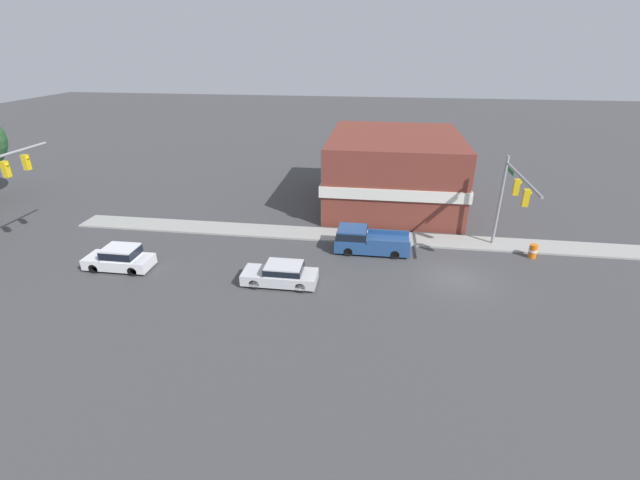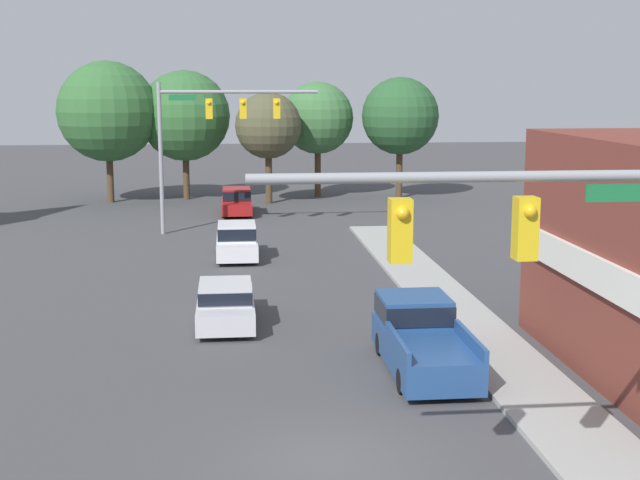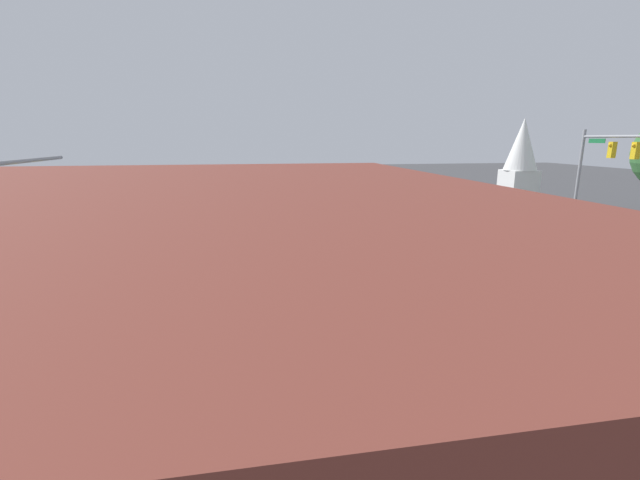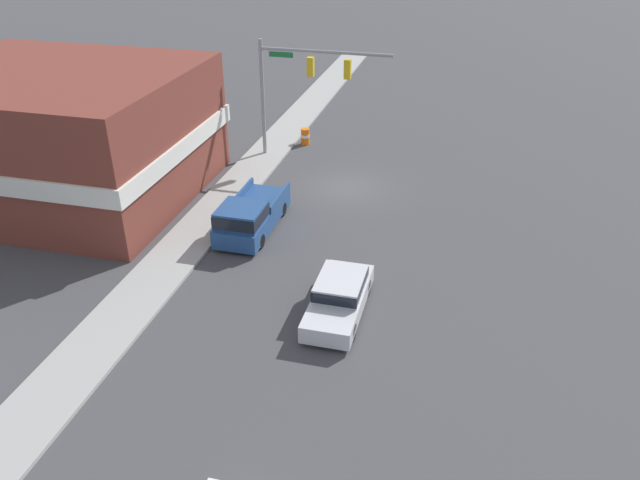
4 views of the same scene
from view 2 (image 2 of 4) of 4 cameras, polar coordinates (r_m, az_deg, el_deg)
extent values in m
plane|color=#424244|center=(19.39, 0.57, -13.94)|extent=(200.00, 200.00, 0.00)
cube|color=#9E9E99|center=(20.73, 16.82, -12.54)|extent=(2.40, 60.00, 0.14)
cylinder|color=gray|center=(14.75, 9.99, 4.00)|extent=(7.52, 0.18, 0.18)
cube|color=gold|center=(15.12, 13.01, 0.73)|extent=(0.36, 0.36, 1.05)
sphere|color=yellow|center=(14.89, 13.30, 1.80)|extent=(0.22, 0.22, 0.22)
cube|color=gold|center=(14.58, 5.15, 0.61)|extent=(0.36, 0.36, 1.05)
sphere|color=yellow|center=(14.34, 5.32, 1.72)|extent=(0.22, 0.22, 0.22)
cube|color=#196B38|center=(15.67, 19.01, 2.89)|extent=(1.40, 0.04, 0.30)
cylinder|color=gray|center=(47.32, -10.15, 5.12)|extent=(0.22, 0.22, 7.92)
cylinder|color=gray|center=(47.03, -5.21, 9.43)|extent=(8.22, 0.18, 0.18)
cube|color=gold|center=(47.05, -7.11, 8.34)|extent=(0.36, 0.36, 1.05)
sphere|color=yellow|center=(46.84, -7.13, 8.72)|extent=(0.22, 0.22, 0.22)
cube|color=gold|center=(47.05, -4.95, 8.38)|extent=(0.36, 0.36, 1.05)
sphere|color=yellow|center=(46.84, -4.95, 8.76)|extent=(0.22, 0.22, 0.22)
cube|color=gold|center=(47.11, -2.79, 8.40)|extent=(0.36, 0.36, 1.05)
sphere|color=yellow|center=(46.90, -2.78, 8.78)|extent=(0.22, 0.22, 0.22)
cube|color=#196B38|center=(47.09, -8.80, 9.00)|extent=(1.40, 0.04, 0.30)
cylinder|color=black|center=(31.24, -7.54, -4.04)|extent=(0.22, 0.66, 0.66)
cylinder|color=black|center=(31.23, -4.54, -3.99)|extent=(0.22, 0.66, 0.66)
cylinder|color=black|center=(28.41, -7.71, -5.47)|extent=(0.22, 0.66, 0.66)
cylinder|color=black|center=(28.39, -4.40, -5.41)|extent=(0.22, 0.66, 0.66)
cube|color=silver|center=(29.76, -6.05, -4.34)|extent=(1.85, 4.73, 0.68)
cube|color=silver|center=(29.33, -6.08, -3.29)|extent=(1.70, 2.27, 0.57)
cube|color=black|center=(29.33, -6.08, -3.29)|extent=(1.72, 2.36, 0.40)
cylinder|color=black|center=(42.15, -6.45, -0.35)|extent=(0.22, 0.66, 0.66)
cylinder|color=black|center=(42.16, -4.26, -0.31)|extent=(0.22, 0.66, 0.66)
cylinder|color=black|center=(39.43, -6.48, -1.07)|extent=(0.22, 0.66, 0.66)
cylinder|color=black|center=(39.45, -4.15, -1.03)|extent=(0.22, 0.66, 0.66)
cube|color=silver|center=(40.75, -5.34, -0.39)|extent=(1.83, 4.46, 0.71)
cube|color=silver|center=(40.36, -5.35, 0.55)|extent=(1.68, 2.14, 0.74)
cube|color=black|center=(40.36, -5.35, 0.55)|extent=(1.70, 2.23, 0.52)
cylinder|color=black|center=(55.87, -6.17, 2.21)|extent=(0.22, 0.66, 0.66)
cylinder|color=black|center=(55.88, -4.56, 2.23)|extent=(0.22, 0.66, 0.66)
cylinder|color=black|center=(52.99, -6.19, 1.78)|extent=(0.22, 0.66, 0.66)
cylinder|color=black|center=(53.01, -4.48, 1.81)|extent=(0.22, 0.66, 0.66)
cube|color=maroon|center=(54.40, -5.35, 2.22)|extent=(1.80, 4.68, 0.69)
cube|color=maroon|center=(54.03, -5.36, 2.94)|extent=(1.65, 2.25, 0.75)
cube|color=black|center=(54.03, -5.36, 2.94)|extent=(1.67, 2.34, 0.52)
cylinder|color=black|center=(26.33, 3.91, -6.65)|extent=(0.22, 0.66, 0.66)
cylinder|color=black|center=(26.70, 7.84, -6.49)|extent=(0.22, 0.66, 0.66)
cylinder|color=black|center=(23.22, 5.31, -8.98)|extent=(0.22, 0.66, 0.66)
cylinder|color=black|center=(23.63, 9.75, -8.74)|extent=(0.22, 0.66, 0.66)
cube|color=navy|center=(24.86, 6.68, -7.04)|extent=(2.06, 5.36, 0.85)
cube|color=navy|center=(26.02, 6.02, -4.39)|extent=(1.96, 2.04, 0.78)
cube|color=black|center=(26.02, 6.02, -4.39)|extent=(1.98, 2.12, 0.55)
cube|color=navy|center=(23.40, 4.99, -6.57)|extent=(0.12, 3.03, 0.35)
cube|color=navy|center=(23.84, 9.61, -6.36)|extent=(0.12, 3.03, 0.35)
cylinder|color=#4C3823|center=(61.00, -13.27, 3.79)|extent=(0.44, 0.44, 3.06)
sphere|color=#336633|center=(60.70, -13.44, 8.01)|extent=(6.59, 6.59, 6.59)
cylinder|color=#4C3823|center=(61.73, -8.55, 3.96)|extent=(0.44, 0.44, 2.93)
sphere|color=#336633|center=(61.44, -8.66, 7.87)|extent=(6.11, 6.11, 6.11)
cylinder|color=#4C3823|center=(58.98, -3.29, 3.89)|extent=(0.44, 0.44, 3.18)
sphere|color=#4C4C33|center=(58.70, -3.33, 7.33)|extent=(4.34, 4.34, 4.34)
cylinder|color=#4C3823|center=(62.59, -0.15, 4.29)|extent=(0.44, 0.44, 3.23)
sphere|color=#3D703D|center=(62.32, -0.15, 7.82)|extent=(4.98, 4.98, 4.98)
cylinder|color=#4C3823|center=(61.83, 5.09, 4.20)|extent=(0.44, 0.44, 3.28)
sphere|color=#28562D|center=(61.55, 5.15, 7.91)|extent=(5.27, 5.27, 5.27)
camera|label=1|loc=(33.28, -53.01, 16.96)|focal=24.00mm
camera|label=3|loc=(33.19, 40.51, 6.58)|focal=24.00mm
camera|label=4|loc=(48.39, -11.45, 17.33)|focal=35.00mm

